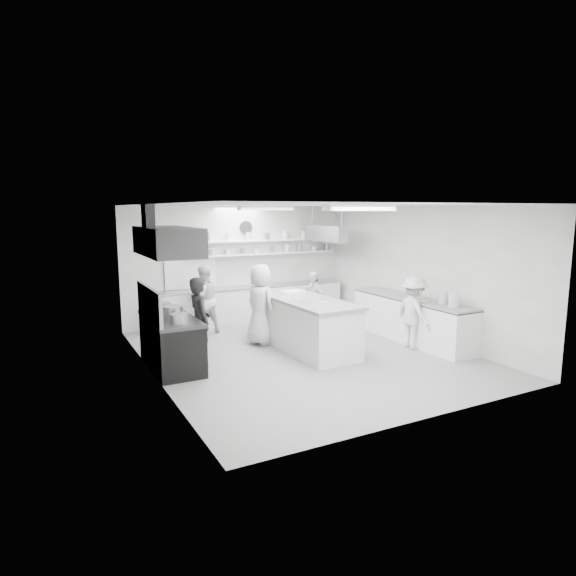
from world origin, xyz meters
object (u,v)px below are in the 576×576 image
stove (172,344)px  right_counter (412,320)px  prep_island (304,324)px  cook_stove (200,322)px  cook_back (203,300)px  back_counter (254,304)px

stove → right_counter: (5.25, -0.60, 0.02)m
right_counter → prep_island: prep_island is taller
right_counter → cook_stove: (-4.73, 0.50, 0.37)m
prep_island → cook_back: size_ratio=1.72×
back_counter → cook_stove: (-2.38, -2.90, 0.38)m
prep_island → cook_back: bearing=122.5°
stove → right_counter: size_ratio=0.55×
prep_island → back_counter: bearing=86.2°
cook_stove → back_counter: bearing=-41.2°
back_counter → right_counter: 4.13m
stove → cook_stove: (0.52, -0.10, 0.39)m
cook_stove → cook_back: bearing=-21.4°
right_counter → prep_island: size_ratio=1.18×
back_counter → cook_stove: bearing=-129.4°
prep_island → right_counter: bearing=-14.6°
stove → cook_back: (1.32, 2.15, 0.36)m
stove → cook_stove: cook_stove is taller
cook_stove → cook_back: 2.38m
back_counter → cook_back: bearing=-157.6°
stove → back_counter: 4.03m
stove → cook_stove: bearing=-10.4°
cook_stove → right_counter: bearing=-97.8°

